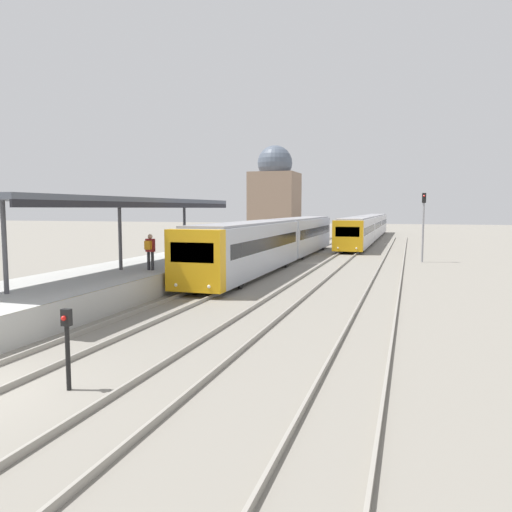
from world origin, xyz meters
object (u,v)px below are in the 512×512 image
Objects in this scene: train_far at (368,226)px; signal_mast_far at (423,219)px; train_near at (279,239)px; person_on_platform at (150,249)px; signal_post_near at (67,340)px.

train_far is 25.27m from signal_mast_far.
signal_mast_far is (9.71, 3.56, 1.41)m from train_near.
train_near is (2.58, 13.73, -0.30)m from person_on_platform.
train_far is at bearing 87.98° from signal_post_near.
person_on_platform is at bearing -98.75° from train_far.
person_on_platform is 21.24m from signal_mast_far.
signal_mast_far reaches higher than train_far.
train_near is at bearing 79.35° from person_on_platform.
train_near is at bearing -97.81° from train_far.
signal_post_near is (4.55, -11.70, -0.92)m from person_on_platform.
signal_mast_far reaches higher than signal_post_near.
signal_post_near is (1.97, -25.43, -0.62)m from train_near.
person_on_platform is 0.04× the size of train_far.
train_near is at bearing 94.43° from signal_post_near.
signal_post_near is at bearing -104.96° from signal_mast_far.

